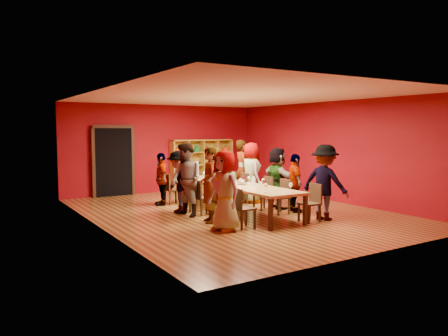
{
  "coord_description": "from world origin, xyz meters",
  "views": [
    {
      "loc": [
        -6.15,
        -9.44,
        2.14
      ],
      "look_at": [
        -0.18,
        0.22,
        1.15
      ],
      "focal_mm": 35.0,
      "sensor_mm": 36.0,
      "label": 1
    }
  ],
  "objects_px": {
    "chair_person_right_3": "(242,187)",
    "wine_bottle": "(214,174)",
    "spittoon_bowl": "(242,182)",
    "chair_person_right_0": "(312,201)",
    "shelving_unit": "(201,162)",
    "person_right_4": "(242,170)",
    "chair_person_left_2": "(201,195)",
    "chair_person_right_2": "(265,191)",
    "person_left_2": "(186,180)",
    "person_right_0": "(325,182)",
    "person_right_1": "(295,183)",
    "chair_person_left_0": "(241,206)",
    "tasting_table": "(234,186)",
    "chair_person_right_1": "(282,195)",
    "chair_person_left_4": "(170,187)",
    "person_right_2": "(277,178)",
    "chair_person_left_1": "(220,200)",
    "person_left_4": "(161,179)",
    "person_right_3": "(251,173)",
    "person_left_1": "(209,185)",
    "chair_person_left_3": "(190,192)",
    "person_left_0": "(225,191)",
    "chair_person_right_4": "(230,184)"
  },
  "relations": [
    {
      "from": "chair_person_right_3",
      "to": "wine_bottle",
      "type": "height_order",
      "value": "wine_bottle"
    },
    {
      "from": "spittoon_bowl",
      "to": "chair_person_right_0",
      "type": "bearing_deg",
      "value": -64.34
    },
    {
      "from": "shelving_unit",
      "to": "person_right_4",
      "type": "height_order",
      "value": "person_right_4"
    },
    {
      "from": "person_right_4",
      "to": "chair_person_left_2",
      "type": "bearing_deg",
      "value": 140.01
    },
    {
      "from": "shelving_unit",
      "to": "chair_person_right_2",
      "type": "height_order",
      "value": "shelving_unit"
    },
    {
      "from": "person_left_2",
      "to": "person_right_4",
      "type": "relative_size",
      "value": 1.0
    },
    {
      "from": "person_right_0",
      "to": "person_right_1",
      "type": "distance_m",
      "value": 1.11
    },
    {
      "from": "chair_person_left_0",
      "to": "chair_person_right_0",
      "type": "bearing_deg",
      "value": -8.58
    },
    {
      "from": "tasting_table",
      "to": "chair_person_right_1",
      "type": "xyz_separation_m",
      "value": [
        0.91,
        -0.84,
        -0.2
      ]
    },
    {
      "from": "chair_person_left_4",
      "to": "person_right_2",
      "type": "distance_m",
      "value": 3.09
    },
    {
      "from": "person_right_2",
      "to": "person_right_1",
      "type": "bearing_deg",
      "value": -171.77
    },
    {
      "from": "shelving_unit",
      "to": "person_right_4",
      "type": "distance_m",
      "value": 2.68
    },
    {
      "from": "chair_person_left_1",
      "to": "spittoon_bowl",
      "type": "height_order",
      "value": "chair_person_left_1"
    },
    {
      "from": "chair_person_left_0",
      "to": "person_left_2",
      "type": "bearing_deg",
      "value": 103.12
    },
    {
      "from": "person_left_4",
      "to": "person_right_3",
      "type": "bearing_deg",
      "value": 81.02
    },
    {
      "from": "person_left_4",
      "to": "person_right_3",
      "type": "distance_m",
      "value": 2.62
    },
    {
      "from": "chair_person_left_1",
      "to": "person_right_1",
      "type": "height_order",
      "value": "person_right_1"
    },
    {
      "from": "person_left_2",
      "to": "chair_person_right_1",
      "type": "height_order",
      "value": "person_left_2"
    },
    {
      "from": "person_right_4",
      "to": "person_left_1",
      "type": "bearing_deg",
      "value": 149.76
    },
    {
      "from": "chair_person_left_2",
      "to": "chair_person_right_2",
      "type": "xyz_separation_m",
      "value": [
        1.82,
        -0.27,
        0.0
      ]
    },
    {
      "from": "chair_person_left_0",
      "to": "person_right_3",
      "type": "bearing_deg",
      "value": 51.06
    },
    {
      "from": "chair_person_left_4",
      "to": "person_right_1",
      "type": "bearing_deg",
      "value": -51.48
    },
    {
      "from": "chair_person_right_0",
      "to": "person_right_1",
      "type": "xyz_separation_m",
      "value": [
        0.42,
        1.1,
        0.27
      ]
    },
    {
      "from": "person_right_3",
      "to": "wine_bottle",
      "type": "distance_m",
      "value": 1.11
    },
    {
      "from": "shelving_unit",
      "to": "chair_person_right_1",
      "type": "distance_m",
      "value": 5.2
    },
    {
      "from": "chair_person_left_0",
      "to": "wine_bottle",
      "type": "height_order",
      "value": "wine_bottle"
    },
    {
      "from": "chair_person_right_0",
      "to": "person_right_3",
      "type": "bearing_deg",
      "value": 83.55
    },
    {
      "from": "chair_person_left_3",
      "to": "person_right_0",
      "type": "height_order",
      "value": "person_right_0"
    },
    {
      "from": "tasting_table",
      "to": "person_left_2",
      "type": "xyz_separation_m",
      "value": [
        -1.33,
        0.13,
        0.22
      ]
    },
    {
      "from": "chair_person_left_0",
      "to": "person_right_1",
      "type": "relative_size",
      "value": 0.58
    },
    {
      "from": "person_left_0",
      "to": "person_right_2",
      "type": "xyz_separation_m",
      "value": [
        2.65,
        1.53,
        -0.02
      ]
    },
    {
      "from": "tasting_table",
      "to": "person_left_4",
      "type": "relative_size",
      "value": 3.0
    },
    {
      "from": "person_right_3",
      "to": "chair_person_left_2",
      "type": "bearing_deg",
      "value": 123.95
    },
    {
      "from": "person_right_4",
      "to": "spittoon_bowl",
      "type": "relative_size",
      "value": 6.75
    },
    {
      "from": "person_left_0",
      "to": "chair_person_left_2",
      "type": "xyz_separation_m",
      "value": [
        0.42,
        1.8,
        -0.36
      ]
    },
    {
      "from": "shelving_unit",
      "to": "chair_person_right_4",
      "type": "height_order",
      "value": "shelving_unit"
    },
    {
      "from": "chair_person_left_0",
      "to": "chair_person_left_2",
      "type": "xyz_separation_m",
      "value": [
        0.0,
        1.8,
        0.0
      ]
    },
    {
      "from": "chair_person_left_4",
      "to": "chair_person_right_4",
      "type": "distance_m",
      "value": 1.85
    },
    {
      "from": "person_right_2",
      "to": "person_right_3",
      "type": "xyz_separation_m",
      "value": [
        -0.08,
        1.13,
        0.05
      ]
    },
    {
      "from": "person_left_4",
      "to": "wine_bottle",
      "type": "distance_m",
      "value": 1.52
    },
    {
      "from": "chair_person_right_3",
      "to": "person_right_3",
      "type": "relative_size",
      "value": 0.5
    },
    {
      "from": "tasting_table",
      "to": "chair_person_left_2",
      "type": "xyz_separation_m",
      "value": [
        -0.91,
        0.13,
        -0.2
      ]
    },
    {
      "from": "chair_person_left_1",
      "to": "person_left_2",
      "type": "distance_m",
      "value": 1.08
    },
    {
      "from": "person_left_4",
      "to": "chair_person_right_1",
      "type": "bearing_deg",
      "value": 49.62
    },
    {
      "from": "person_right_1",
      "to": "person_left_1",
      "type": "bearing_deg",
      "value": 111.75
    },
    {
      "from": "chair_person_left_3",
      "to": "person_right_2",
      "type": "xyz_separation_m",
      "value": [
        2.23,
        -0.87,
        0.34
      ]
    },
    {
      "from": "chair_person_right_2",
      "to": "person_right_4",
      "type": "xyz_separation_m",
      "value": [
        0.44,
        1.77,
        0.43
      ]
    },
    {
      "from": "person_left_0",
      "to": "chair_person_right_4",
      "type": "distance_m",
      "value": 4.01
    },
    {
      "from": "chair_person_right_1",
      "to": "wine_bottle",
      "type": "relative_size",
      "value": 3.1
    },
    {
      "from": "chair_person_left_1",
      "to": "person_left_4",
      "type": "xyz_separation_m",
      "value": [
        -0.28,
        2.75,
        0.25
      ]
    }
  ]
}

